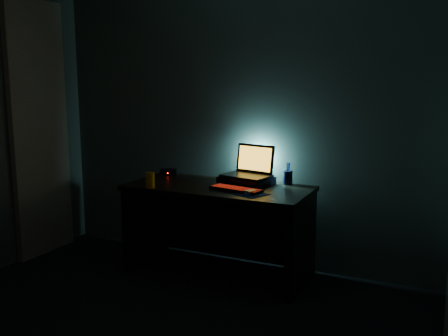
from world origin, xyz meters
name	(u,v)px	position (x,y,z in m)	size (l,w,h in m)	color
room	(81,151)	(0.00, 0.00, 1.25)	(3.50, 4.00, 2.50)	black
desk	(221,215)	(0.00, 1.67, 0.49)	(1.50, 0.70, 0.75)	black
curtain	(40,130)	(-1.71, 1.42, 1.15)	(0.06, 0.65, 2.30)	beige
riser	(246,180)	(0.18, 1.79, 0.78)	(0.40, 0.30, 0.06)	black
laptop	(250,169)	(0.19, 1.84, 0.87)	(0.42, 0.35, 0.26)	black
keyboard	(236,189)	(0.21, 1.51, 0.76)	(0.44, 0.21, 0.03)	black
mousepad	(251,194)	(0.35, 1.45, 0.75)	(0.22, 0.20, 0.00)	navy
mouse	(251,192)	(0.35, 1.45, 0.77)	(0.05, 0.09, 0.03)	gray
pen_cup	(288,178)	(0.49, 1.92, 0.81)	(0.08, 0.08, 0.11)	black
juice_glass	(150,180)	(-0.46, 1.32, 0.81)	(0.07, 0.07, 0.13)	orange
router	(169,172)	(-0.62, 1.86, 0.77)	(0.18, 0.17, 0.05)	black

